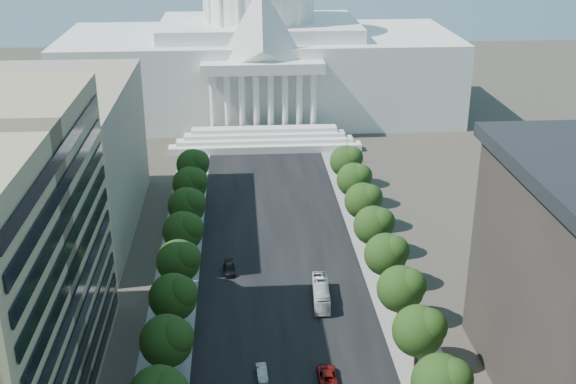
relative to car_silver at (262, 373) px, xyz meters
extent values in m
cube|color=black|center=(4.66, 42.91, -0.70)|extent=(30.00, 260.00, 0.01)
cube|color=gray|center=(-14.34, 42.91, -0.70)|extent=(8.00, 260.00, 0.02)
cube|color=gray|center=(23.66, 42.91, -0.70)|extent=(8.00, 260.00, 0.02)
cube|color=white|center=(4.66, 137.91, 11.80)|extent=(120.00, 50.00, 25.00)
cube|color=white|center=(4.66, 137.91, 26.30)|extent=(60.00, 40.00, 4.00)
cube|color=white|center=(4.66, 110.91, 19.80)|extent=(34.00, 8.00, 3.00)
cube|color=gray|center=(-43.34, 52.91, 14.30)|extent=(38.00, 52.00, 30.00)
cylinder|color=#33261C|center=(-13.34, 0.91, 0.77)|extent=(0.56, 0.56, 2.94)
sphere|color=black|center=(-13.34, 0.91, 5.47)|extent=(7.60, 7.60, 7.60)
sphere|color=black|center=(-12.01, 0.15, 6.61)|extent=(5.32, 5.32, 5.32)
cylinder|color=#33261C|center=(-13.34, 12.91, 0.77)|extent=(0.56, 0.56, 2.94)
sphere|color=black|center=(-13.34, 12.91, 5.47)|extent=(7.60, 7.60, 7.60)
sphere|color=black|center=(-12.01, 12.15, 6.61)|extent=(5.32, 5.32, 5.32)
cylinder|color=#33261C|center=(-13.34, 24.91, 0.77)|extent=(0.56, 0.56, 2.94)
sphere|color=black|center=(-13.34, 24.91, 5.47)|extent=(7.60, 7.60, 7.60)
sphere|color=black|center=(-12.01, 24.15, 6.61)|extent=(5.32, 5.32, 5.32)
cylinder|color=#33261C|center=(-13.34, 36.91, 0.77)|extent=(0.56, 0.56, 2.94)
sphere|color=black|center=(-13.34, 36.91, 5.47)|extent=(7.60, 7.60, 7.60)
sphere|color=black|center=(-12.01, 36.15, 6.61)|extent=(5.32, 5.32, 5.32)
cylinder|color=#33261C|center=(-13.34, 48.91, 0.77)|extent=(0.56, 0.56, 2.94)
sphere|color=black|center=(-13.34, 48.91, 5.47)|extent=(7.60, 7.60, 7.60)
sphere|color=black|center=(-12.01, 48.15, 6.61)|extent=(5.32, 5.32, 5.32)
cylinder|color=#33261C|center=(-13.34, 60.91, 0.77)|extent=(0.56, 0.56, 2.94)
sphere|color=black|center=(-13.34, 60.91, 5.47)|extent=(7.60, 7.60, 7.60)
sphere|color=black|center=(-12.01, 60.15, 6.61)|extent=(5.32, 5.32, 5.32)
cylinder|color=#33261C|center=(-13.34, 72.91, 0.77)|extent=(0.56, 0.56, 2.94)
sphere|color=black|center=(-13.34, 72.91, 5.47)|extent=(7.60, 7.60, 7.60)
sphere|color=black|center=(-12.01, 72.15, 6.61)|extent=(5.32, 5.32, 5.32)
sphere|color=black|center=(22.66, -11.09, 5.47)|extent=(7.60, 7.60, 7.60)
sphere|color=black|center=(23.99, -11.85, 6.61)|extent=(5.32, 5.32, 5.32)
cylinder|color=#33261C|center=(22.66, 0.91, 0.77)|extent=(0.56, 0.56, 2.94)
sphere|color=black|center=(22.66, 0.91, 5.47)|extent=(7.60, 7.60, 7.60)
sphere|color=black|center=(23.99, 0.15, 6.61)|extent=(5.32, 5.32, 5.32)
cylinder|color=#33261C|center=(22.66, 12.91, 0.77)|extent=(0.56, 0.56, 2.94)
sphere|color=black|center=(22.66, 12.91, 5.47)|extent=(7.60, 7.60, 7.60)
sphere|color=black|center=(23.99, 12.15, 6.61)|extent=(5.32, 5.32, 5.32)
cylinder|color=#33261C|center=(22.66, 24.91, 0.77)|extent=(0.56, 0.56, 2.94)
sphere|color=black|center=(22.66, 24.91, 5.47)|extent=(7.60, 7.60, 7.60)
sphere|color=black|center=(23.99, 24.15, 6.61)|extent=(5.32, 5.32, 5.32)
cylinder|color=#33261C|center=(22.66, 36.91, 0.77)|extent=(0.56, 0.56, 2.94)
sphere|color=black|center=(22.66, 36.91, 5.47)|extent=(7.60, 7.60, 7.60)
sphere|color=black|center=(23.99, 36.15, 6.61)|extent=(5.32, 5.32, 5.32)
cylinder|color=#33261C|center=(22.66, 48.91, 0.77)|extent=(0.56, 0.56, 2.94)
sphere|color=black|center=(22.66, 48.91, 5.47)|extent=(7.60, 7.60, 7.60)
sphere|color=black|center=(23.99, 48.15, 6.61)|extent=(5.32, 5.32, 5.32)
cylinder|color=#33261C|center=(22.66, 60.91, 0.77)|extent=(0.56, 0.56, 2.94)
sphere|color=black|center=(22.66, 60.91, 5.47)|extent=(7.60, 7.60, 7.60)
sphere|color=black|center=(23.99, 60.15, 6.61)|extent=(5.32, 5.32, 5.32)
cylinder|color=#33261C|center=(22.66, 72.91, 0.77)|extent=(0.56, 0.56, 2.94)
sphere|color=black|center=(22.66, 72.91, 5.47)|extent=(7.60, 7.60, 7.60)
sphere|color=black|center=(23.99, 72.15, 6.61)|extent=(5.32, 5.32, 5.32)
cylinder|color=gray|center=(23.96, -12.09, 8.10)|extent=(2.40, 0.14, 0.14)
sphere|color=gray|center=(22.86, -12.09, 8.00)|extent=(0.44, 0.44, 0.44)
cylinder|color=gray|center=(25.16, 12.91, 3.80)|extent=(0.18, 0.18, 9.00)
cylinder|color=gray|center=(23.96, 12.91, 8.10)|extent=(2.40, 0.14, 0.14)
sphere|color=gray|center=(22.86, 12.91, 8.00)|extent=(0.44, 0.44, 0.44)
cylinder|color=gray|center=(25.16, 37.91, 3.80)|extent=(0.18, 0.18, 9.00)
cylinder|color=gray|center=(23.96, 37.91, 8.10)|extent=(2.40, 0.14, 0.14)
sphere|color=gray|center=(22.86, 37.91, 8.00)|extent=(0.44, 0.44, 0.44)
cylinder|color=gray|center=(25.16, 62.91, 3.80)|extent=(0.18, 0.18, 9.00)
cylinder|color=gray|center=(23.96, 62.91, 8.10)|extent=(2.40, 0.14, 0.14)
sphere|color=gray|center=(22.86, 62.91, 8.00)|extent=(0.44, 0.44, 0.44)
cylinder|color=gray|center=(25.16, 87.91, 3.80)|extent=(0.18, 0.18, 9.00)
cylinder|color=gray|center=(23.96, 87.91, 8.10)|extent=(2.40, 0.14, 0.14)
sphere|color=gray|center=(22.86, 87.91, 8.00)|extent=(0.44, 0.44, 0.44)
imported|color=#989B9F|center=(0.00, 0.00, 0.00)|extent=(1.76, 4.33, 1.40)
imported|color=#660D0B|center=(9.26, -1.44, 0.13)|extent=(2.80, 5.98, 1.65)
imported|color=black|center=(-4.81, 31.59, 0.05)|extent=(2.41, 5.29, 1.50)
imported|color=silver|center=(10.86, 20.35, 0.85)|extent=(3.29, 11.28, 3.10)
camera|label=1|loc=(-2.34, -86.02, 63.44)|focal=45.00mm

